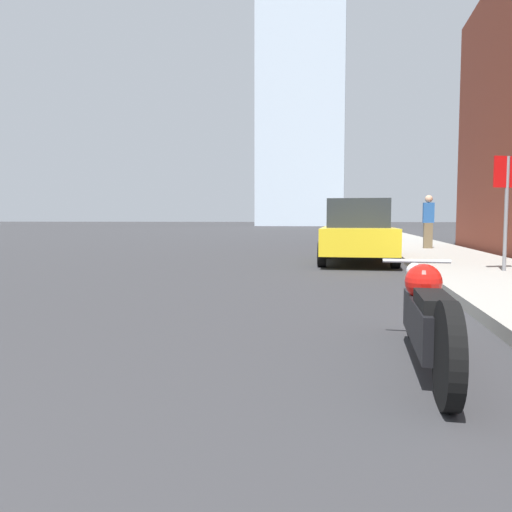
# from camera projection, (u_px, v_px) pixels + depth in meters

# --- Properties ---
(sidewalk) EXTENTS (2.68, 240.00, 0.15)m
(sidewalk) POSITION_uv_depth(u_px,v_px,m) (384.00, 233.00, 38.44)
(sidewalk) COLOR gray
(sidewalk) RESTS_ON ground_plane
(motorcycle) EXTENTS (0.62, 2.55, 0.78)m
(motorcycle) POSITION_uv_depth(u_px,v_px,m) (427.00, 315.00, 3.96)
(motorcycle) COLOR black
(motorcycle) RESTS_ON ground_plane
(parked_car_yellow) EXTENTS (1.94, 4.42, 1.67)m
(parked_car_yellow) POSITION_uv_depth(u_px,v_px,m) (357.00, 232.00, 13.16)
(parked_car_yellow) COLOR gold
(parked_car_yellow) RESTS_ON ground_plane
(parked_car_blue) EXTENTS (1.85, 4.46, 1.69)m
(parked_car_blue) POSITION_uv_depth(u_px,v_px,m) (356.00, 225.00, 24.65)
(parked_car_blue) COLOR #1E3899
(parked_car_blue) RESTS_ON ground_plane
(stop_sign) EXTENTS (0.57, 0.26, 2.21)m
(stop_sign) POSITION_uv_depth(u_px,v_px,m) (507.00, 193.00, 9.59)
(stop_sign) COLOR slate
(stop_sign) RESTS_ON sidewalk
(pedestrian) EXTENTS (0.36, 0.26, 1.82)m
(pedestrian) POSITION_uv_depth(u_px,v_px,m) (428.00, 221.00, 17.12)
(pedestrian) COLOR brown
(pedestrian) RESTS_ON sidewalk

